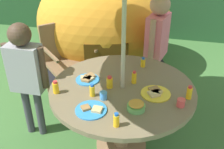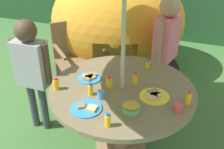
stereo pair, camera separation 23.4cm
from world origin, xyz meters
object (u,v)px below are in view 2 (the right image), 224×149
(plate_front_edge, at_px, (154,96))
(cup_far, at_px, (178,107))
(snack_bowl, at_px, (131,107))
(juice_bottle_center_front, at_px, (148,64))
(juice_bottle_mid_left, at_px, (56,84))
(garden_table, at_px, (122,100))
(dome_tent, at_px, (118,22))
(child_in_grey_shirt, at_px, (31,64))
(child_in_pink_shirt, at_px, (166,39))
(juice_bottle_far_right, at_px, (188,98))
(juice_bottle_center_back, at_px, (108,120))
(plate_near_left, at_px, (89,77))
(juice_bottle_back_edge, at_px, (90,89))
(wooden_chair, at_px, (77,53))
(juice_bottle_near_right, at_px, (109,82))
(cup_near, at_px, (101,95))
(juice_bottle_mid_right, at_px, (135,79))
(plate_far_left, at_px, (86,108))

(plate_front_edge, xyz_separation_m, cup_far, (0.21, -0.12, 0.02))
(snack_bowl, distance_m, juice_bottle_center_front, 0.73)
(juice_bottle_mid_left, bearing_deg, cup_far, 2.50)
(garden_table, distance_m, plate_front_edge, 0.34)
(snack_bowl, bearing_deg, dome_tent, 111.34)
(garden_table, relative_size, child_in_grey_shirt, 1.05)
(child_in_pink_shirt, distance_m, juice_bottle_far_right, 1.05)
(juice_bottle_far_right, bearing_deg, dome_tent, 124.63)
(juice_bottle_center_back, distance_m, juice_bottle_mid_left, 0.68)
(child_in_pink_shirt, bearing_deg, plate_near_left, -18.92)
(garden_table, height_order, juice_bottle_back_edge, juice_bottle_back_edge)
(child_in_grey_shirt, xyz_separation_m, juice_bottle_mid_left, (0.40, -0.22, -0.02))
(snack_bowl, xyz_separation_m, plate_front_edge, (0.13, 0.25, -0.02))
(juice_bottle_mid_left, bearing_deg, wooden_chair, 107.68)
(juice_bottle_near_right, bearing_deg, wooden_chair, 131.36)
(wooden_chair, xyz_separation_m, juice_bottle_center_front, (1.02, -0.42, 0.24))
(dome_tent, bearing_deg, cup_near, -91.82)
(juice_bottle_near_right, relative_size, juice_bottle_center_back, 0.99)
(juice_bottle_far_right, bearing_deg, plate_near_left, 174.13)
(juice_bottle_near_right, bearing_deg, cup_near, -92.81)
(juice_bottle_near_right, height_order, juice_bottle_far_right, juice_bottle_far_right)
(juice_bottle_center_back, bearing_deg, plate_front_edge, 62.80)
(child_in_pink_shirt, xyz_separation_m, plate_front_edge, (0.07, -0.99, -0.12))
(snack_bowl, bearing_deg, plate_near_left, 145.81)
(child_in_pink_shirt, relative_size, cup_near, 19.55)
(child_in_grey_shirt, distance_m, juice_bottle_mid_right, 1.04)
(plate_front_edge, height_order, juice_bottle_mid_left, juice_bottle_mid_left)
(plate_far_left, relative_size, juice_bottle_near_right, 2.20)
(juice_bottle_near_right, xyz_separation_m, juice_bottle_back_edge, (-0.11, -0.16, -0.00))
(juice_bottle_center_back, relative_size, cup_far, 1.73)
(plate_front_edge, bearing_deg, garden_table, 170.90)
(juice_bottle_mid_right, bearing_deg, juice_bottle_mid_left, -153.83)
(snack_bowl, xyz_separation_m, juice_bottle_mid_right, (-0.08, 0.39, 0.02))
(juice_bottle_near_right, bearing_deg, garden_table, 14.98)
(garden_table, distance_m, child_in_grey_shirt, 0.97)
(child_in_grey_shirt, height_order, plate_far_left, child_in_grey_shirt)
(juice_bottle_mid_left, relative_size, cup_near, 1.71)
(plate_far_left, bearing_deg, cup_near, 72.96)
(juice_bottle_near_right, xyz_separation_m, juice_bottle_far_right, (0.69, -0.02, 0.00))
(child_in_grey_shirt, relative_size, juice_bottle_center_back, 10.80)
(juice_bottle_far_right, distance_m, juice_bottle_mid_right, 0.51)
(plate_front_edge, distance_m, cup_far, 0.25)
(dome_tent, distance_m, snack_bowl, 2.09)
(plate_far_left, bearing_deg, plate_front_edge, 35.95)
(juice_bottle_mid_right, bearing_deg, snack_bowl, -78.73)
(child_in_grey_shirt, bearing_deg, juice_bottle_center_front, 21.70)
(wooden_chair, distance_m, cup_near, 1.33)
(juice_bottle_mid_right, distance_m, juice_bottle_back_edge, 0.43)
(snack_bowl, bearing_deg, child_in_pink_shirt, 87.28)
(dome_tent, xyz_separation_m, child_in_pink_shirt, (0.82, -0.70, 0.12))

